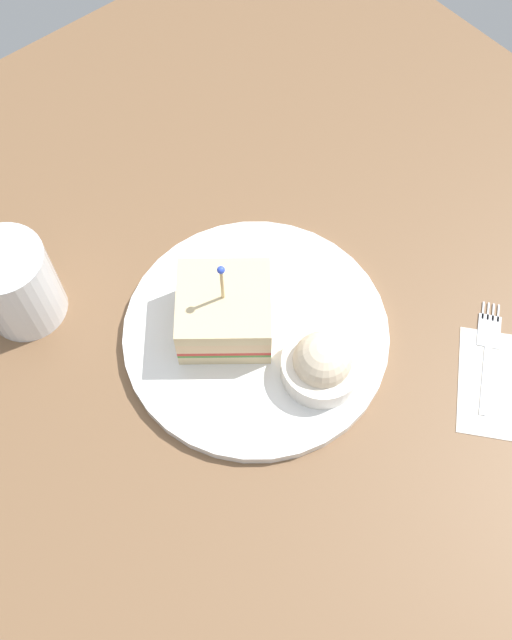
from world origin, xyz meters
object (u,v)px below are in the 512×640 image
object	(u,v)px
drink_glass	(17,287)
napkin	(511,386)
fork	(488,344)
plate	(256,333)
sandwich_half_center	(224,311)
coleslaw_bowl	(322,363)

from	to	relation	value
drink_glass	napkin	distance (cm)	47.68
drink_glass	fork	bearing A→B (deg)	-44.99
plate	drink_glass	distance (cm)	23.17
plate	fork	size ratio (longest dim) A/B	2.48
sandwich_half_center	napkin	xyz separation A→B (cm)	(16.98, -21.81, -3.83)
sandwich_half_center	drink_glass	xyz separation A→B (cm)	(-13.51, 14.62, 0.15)
coleslaw_bowl	fork	size ratio (longest dim) A/B	0.72
sandwich_half_center	napkin	world-z (taller)	sandwich_half_center
coleslaw_bowl	drink_glass	world-z (taller)	drink_glass
napkin	coleslaw_bowl	bearing A→B (deg)	137.47
drink_glass	plate	bearing A→B (deg)	-47.65
sandwich_half_center	drink_glass	world-z (taller)	sandwich_half_center
plate	drink_glass	bearing A→B (deg)	132.35
coleslaw_bowl	drink_glass	xyz separation A→B (cm)	(-17.15, 24.20, 0.84)
drink_glass	napkin	bearing A→B (deg)	-50.07
coleslaw_bowl	napkin	world-z (taller)	coleslaw_bowl
sandwich_half_center	drink_glass	distance (cm)	19.91
plate	sandwich_half_center	size ratio (longest dim) A/B	2.15
sandwich_half_center	fork	world-z (taller)	sandwich_half_center
plate	drink_glass	world-z (taller)	drink_glass
napkin	fork	world-z (taller)	fork
plate	coleslaw_bowl	size ratio (longest dim) A/B	3.45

